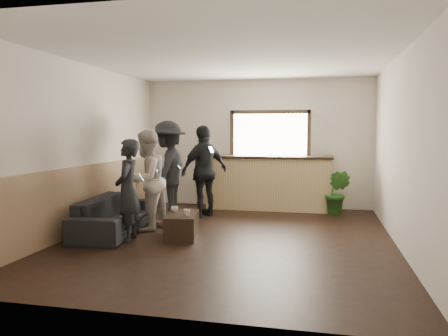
% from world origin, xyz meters
% --- Properties ---
extents(ground, '(5.00, 6.00, 0.01)m').
position_xyz_m(ground, '(0.00, 0.00, 0.00)').
color(ground, black).
extents(room_shell, '(5.01, 6.01, 2.80)m').
position_xyz_m(room_shell, '(-0.74, 0.00, 1.47)').
color(room_shell, silver).
rests_on(room_shell, ground).
extents(bar_counter, '(2.70, 0.68, 2.13)m').
position_xyz_m(bar_counter, '(0.30, 2.70, 0.64)').
color(bar_counter, tan).
rests_on(bar_counter, ground).
extents(sofa, '(1.02, 2.09, 0.59)m').
position_xyz_m(sofa, '(-1.92, -0.06, 0.29)').
color(sofa, black).
rests_on(sofa, ground).
extents(coffee_table, '(0.60, 0.90, 0.37)m').
position_xyz_m(coffee_table, '(-0.74, -0.09, 0.19)').
color(coffee_table, black).
rests_on(coffee_table, ground).
extents(cup_a, '(0.14, 0.14, 0.09)m').
position_xyz_m(cup_a, '(-0.91, 0.05, 0.42)').
color(cup_a, silver).
rests_on(cup_a, coffee_table).
extents(cup_b, '(0.11, 0.11, 0.09)m').
position_xyz_m(cup_b, '(-0.62, -0.21, 0.42)').
color(cup_b, silver).
rests_on(cup_b, coffee_table).
extents(potted_plant, '(0.61, 0.55, 0.90)m').
position_xyz_m(potted_plant, '(1.73, 2.34, 0.45)').
color(potted_plant, '#2D6623').
rests_on(potted_plant, ground).
extents(person_a, '(0.51, 0.63, 1.55)m').
position_xyz_m(person_a, '(-1.47, -0.47, 0.78)').
color(person_a, black).
rests_on(person_a, ground).
extents(person_b, '(0.82, 0.95, 1.69)m').
position_xyz_m(person_b, '(-1.47, 0.27, 0.85)').
color(person_b, beige).
rests_on(person_b, ground).
extents(person_c, '(0.70, 1.21, 1.87)m').
position_xyz_m(person_c, '(-1.47, 1.35, 0.94)').
color(person_c, black).
rests_on(person_c, ground).
extents(person_d, '(0.99, 1.09, 1.79)m').
position_xyz_m(person_d, '(-0.83, 1.64, 0.89)').
color(person_d, black).
rests_on(person_d, ground).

